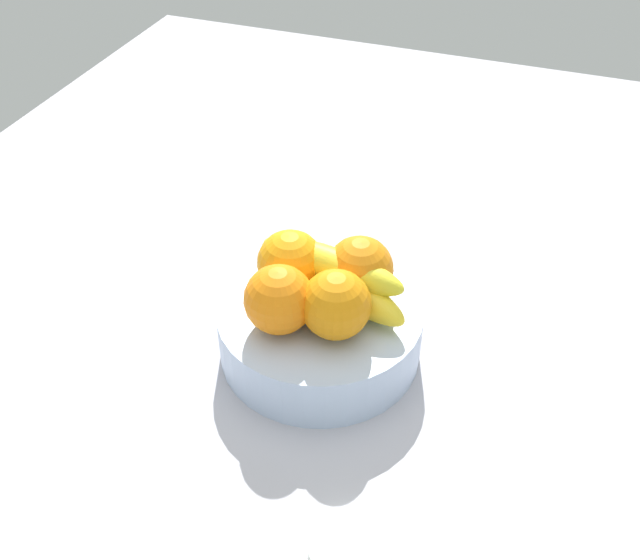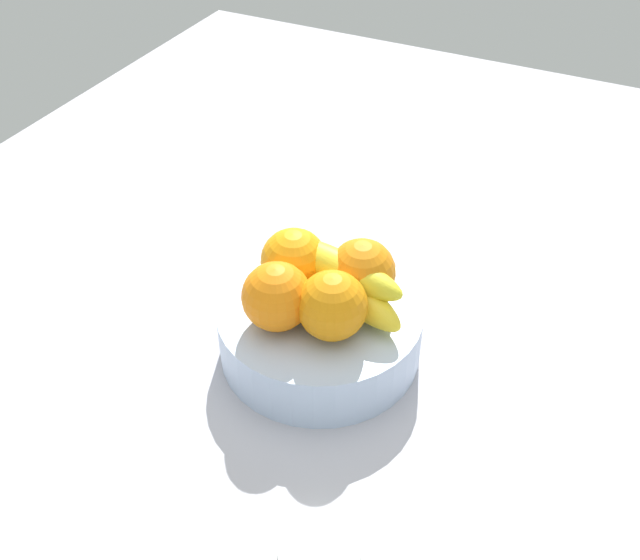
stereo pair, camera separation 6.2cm
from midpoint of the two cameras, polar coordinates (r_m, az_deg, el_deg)
The scene contains 8 objects.
ground_plane at distance 81.32cm, azimuth -1.35°, elevation -8.66°, with size 180.00×140.00×3.00cm, color #B3B0BB.
fruit_bowl at distance 81.09cm, azimuth -2.18°, elevation -3.99°, with size 22.44×22.44×6.49cm, color silver.
orange_front_left at distance 75.03cm, azimuth -5.43°, elevation -1.38°, with size 7.32×7.32×7.32cm, color orange.
orange_front_right at distance 73.71cm, azimuth -0.89°, elevation -2.08°, with size 7.32×7.32×7.32cm, color orange.
orange_center at distance 78.05cm, azimuth 0.86°, elevation 0.76°, with size 7.32×7.32×7.32cm, color orange.
orange_back_left at distance 79.15cm, azimuth -4.55°, elevation 1.27°, with size 7.32×7.32×7.32cm, color orange.
banana_bunch at distance 78.17cm, azimuth -0.90°, elevation 0.30°, with size 10.82×18.71×6.20cm.
jar_lid at distance 67.51cm, azimuth -0.44°, elevation -20.47°, with size 7.30×7.30×1.79cm, color white.
Camera 1 is at (-50.81, -17.13, 59.76)cm, focal length 41.00 mm.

